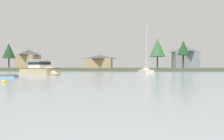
% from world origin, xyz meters
% --- Properties ---
extents(far_shore_bank, '(225.37, 49.11, 1.03)m').
position_xyz_m(far_shore_bank, '(0.00, 84.45, 0.52)').
color(far_shore_bank, '#4C563D').
rests_on(far_shore_bank, ground).
extents(dinghy_black, '(3.25, 2.69, 0.55)m').
position_xyz_m(dinghy_black, '(-14.43, 48.81, 0.14)').
color(dinghy_black, black).
rests_on(dinghy_black, ground).
extents(sailboat_cream, '(2.93, 6.53, 10.37)m').
position_xyz_m(sailboat_cream, '(12.11, 41.34, 0.21)').
color(sailboat_cream, beige).
rests_on(sailboat_cream, ground).
extents(dinghy_skyblue, '(2.77, 1.29, 0.51)m').
position_xyz_m(dinghy_skyblue, '(-7.54, 21.13, 0.13)').
color(dinghy_skyblue, '#669ECC').
rests_on(dinghy_skyblue, ground).
extents(cruiser_sand, '(9.66, 8.12, 4.68)m').
position_xyz_m(cruiser_sand, '(-6.58, 30.82, 0.64)').
color(cruiser_sand, tan).
rests_on(cruiser_sand, ground).
extents(mooring_buoy_orange, '(0.40, 0.40, 0.45)m').
position_xyz_m(mooring_buoy_orange, '(-10.62, 41.09, 0.07)').
color(mooring_buoy_orange, orange).
rests_on(mooring_buoy_orange, ground).
extents(mooring_buoy_yellow, '(0.38, 0.38, 0.43)m').
position_xyz_m(mooring_buoy_yellow, '(-2.73, 11.95, 0.07)').
color(mooring_buoy_yellow, yellow).
rests_on(mooring_buoy_yellow, ground).
extents(shore_tree_center, '(4.56, 4.56, 9.10)m').
position_xyz_m(shore_tree_center, '(-35.53, 73.47, 7.31)').
color(shore_tree_center, brown).
rests_on(shore_tree_center, far_shore_bank).
extents(shore_tree_far_left, '(3.77, 3.77, 8.77)m').
position_xyz_m(shore_tree_far_left, '(25.91, 66.88, 7.40)').
color(shore_tree_far_left, brown).
rests_on(shore_tree_far_left, far_shore_bank).
extents(shore_tree_left_mid, '(4.99, 4.99, 9.79)m').
position_xyz_m(shore_tree_left_mid, '(17.89, 68.16, 7.74)').
color(shore_tree_left_mid, brown).
rests_on(shore_tree_left_mid, far_shore_bank).
extents(cottage_eastern, '(10.68, 10.02, 5.03)m').
position_xyz_m(cottage_eastern, '(-3.14, 82.65, 3.63)').
color(cottage_eastern, tan).
rests_on(cottage_eastern, far_shore_bank).
extents(cottage_near_water, '(8.92, 10.05, 7.90)m').
position_xyz_m(cottage_near_water, '(29.18, 78.12, 5.11)').
color(cottage_near_water, gray).
rests_on(cottage_near_water, far_shore_bank).
extents(cottage_behind_trees, '(8.51, 10.35, 8.10)m').
position_xyz_m(cottage_behind_trees, '(-36.50, 92.18, 5.22)').
color(cottage_behind_trees, tan).
rests_on(cottage_behind_trees, far_shore_bank).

